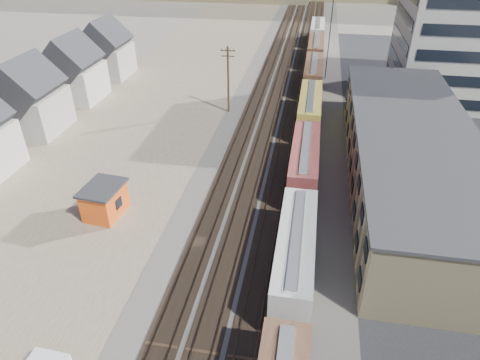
% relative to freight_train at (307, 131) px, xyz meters
% --- Properties ---
extents(ground, '(300.00, 300.00, 0.00)m').
position_rel_freight_train_xyz_m(ground, '(-3.80, -31.39, -2.79)').
color(ground, '#6B6356').
rests_on(ground, ground).
extents(ballast_bed, '(18.00, 200.00, 0.06)m').
position_rel_freight_train_xyz_m(ballast_bed, '(-3.80, 18.61, -2.76)').
color(ballast_bed, '#4C4742').
rests_on(ballast_bed, ground).
extents(dirt_yard, '(24.00, 180.00, 0.03)m').
position_rel_freight_train_xyz_m(dirt_yard, '(-23.80, 8.61, -2.78)').
color(dirt_yard, '#6D5D4B').
rests_on(dirt_yard, ground).
extents(asphalt_lot, '(26.00, 120.00, 0.04)m').
position_rel_freight_train_xyz_m(asphalt_lot, '(18.20, 3.61, -2.77)').
color(asphalt_lot, '#232326').
rests_on(asphalt_lot, ground).
extents(rail_tracks, '(11.40, 200.00, 0.24)m').
position_rel_freight_train_xyz_m(rail_tracks, '(-4.35, 18.61, -2.68)').
color(rail_tracks, black).
rests_on(rail_tracks, ground).
extents(freight_train, '(3.00, 119.74, 4.46)m').
position_rel_freight_train_xyz_m(freight_train, '(0.00, 0.00, 0.00)').
color(freight_train, black).
rests_on(freight_train, ground).
extents(warehouse, '(12.40, 40.40, 7.25)m').
position_rel_freight_train_xyz_m(warehouse, '(11.18, -6.39, 0.86)').
color(warehouse, tan).
rests_on(warehouse, ground).
extents(office_tower, '(22.60, 18.60, 18.45)m').
position_rel_freight_train_xyz_m(office_tower, '(24.15, 23.56, 6.47)').
color(office_tower, '#9E998E').
rests_on(office_tower, ground).
extents(utility_pole_north, '(2.20, 0.32, 10.00)m').
position_rel_freight_train_xyz_m(utility_pole_north, '(-12.30, 10.61, 2.50)').
color(utility_pole_north, '#382619').
rests_on(utility_pole_north, ground).
extents(radio_mast, '(1.20, 0.16, 18.00)m').
position_rel_freight_train_xyz_m(radio_mast, '(2.20, 28.61, 6.33)').
color(radio_mast, black).
rests_on(radio_mast, ground).
extents(townhouse_row, '(8.15, 68.16, 10.47)m').
position_rel_freight_train_xyz_m(townhouse_row, '(-37.80, -6.39, 1.54)').
color(townhouse_row, '#B7B2A8').
rests_on(townhouse_row, ground).
extents(maintenance_shed, '(3.94, 4.87, 3.34)m').
position_rel_freight_train_xyz_m(maintenance_shed, '(-19.45, -17.28, -1.08)').
color(maintenance_shed, '#EB5516').
rests_on(maintenance_shed, ground).
extents(parked_car_blue, '(4.75, 5.99, 1.51)m').
position_rel_freight_train_xyz_m(parked_car_blue, '(17.98, 28.20, -2.04)').
color(parked_car_blue, navy).
rests_on(parked_car_blue, ground).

